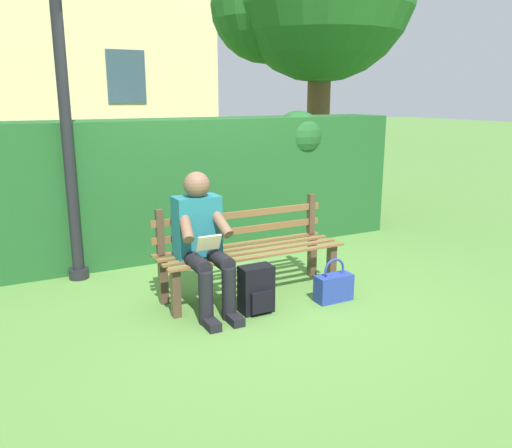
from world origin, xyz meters
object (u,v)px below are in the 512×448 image
object	(u,v)px
person_seated	(202,239)
lamp_post	(61,68)
backpack	(256,290)
park_bench	(248,249)
handbag	(334,287)

from	to	relation	value
person_seated	lamp_post	world-z (taller)	lamp_post
backpack	lamp_post	bearing A→B (deg)	-52.47
park_bench	lamp_post	bearing A→B (deg)	-39.89
person_seated	backpack	xyz separation A→B (m)	(-0.36, 0.28, -0.42)
park_bench	handbag	bearing A→B (deg)	137.43
person_seated	park_bench	bearing A→B (deg)	-162.12
park_bench	backpack	distance (m)	0.51
handbag	backpack	bearing A→B (deg)	-7.59
backpack	handbag	distance (m)	0.73
handbag	park_bench	bearing A→B (deg)	-42.57
park_bench	lamp_post	world-z (taller)	lamp_post
park_bench	person_seated	distance (m)	0.56
backpack	handbag	world-z (taller)	backpack
handbag	person_seated	bearing A→B (deg)	-18.97
person_seated	handbag	bearing A→B (deg)	161.03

